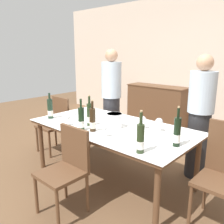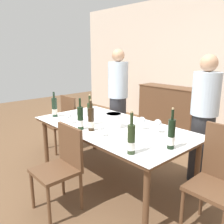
# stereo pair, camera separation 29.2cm
# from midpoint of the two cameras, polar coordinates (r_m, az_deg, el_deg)

# --- Properties ---
(ground_plane) EXTENTS (12.00, 12.00, 0.00)m
(ground_plane) POSITION_cam_midpoint_polar(r_m,az_deg,el_deg) (3.28, -2.64, -15.65)
(ground_plane) COLOR brown
(back_wall) EXTENTS (8.00, 0.10, 2.80)m
(back_wall) POSITION_cam_midpoint_polar(r_m,az_deg,el_deg) (5.20, 19.54, 10.83)
(back_wall) COLOR beige
(back_wall) RESTS_ON ground_plane
(sideboard_cabinet) EXTENTS (1.39, 0.46, 0.91)m
(sideboard_cabinet) POSITION_cam_midpoint_polar(r_m,az_deg,el_deg) (5.47, 9.20, 1.55)
(sideboard_cabinet) COLOR brown
(sideboard_cabinet) RESTS_ON ground_plane
(dining_table) EXTENTS (2.09, 1.09, 0.73)m
(dining_table) POSITION_cam_midpoint_polar(r_m,az_deg,el_deg) (3.01, -2.79, -4.41)
(dining_table) COLOR brown
(dining_table) RESTS_ON ground_plane
(ice_bucket) EXTENTS (0.19, 0.19, 0.18)m
(ice_bucket) POSITION_cam_midpoint_polar(r_m,az_deg,el_deg) (2.89, -2.33, -2.01)
(ice_bucket) COLOR white
(ice_bucket) RESTS_ON dining_table
(wine_bottle_0) EXTENTS (0.07, 0.07, 0.38)m
(wine_bottle_0) POSITION_cam_midpoint_polar(r_m,az_deg,el_deg) (2.83, -10.34, -1.85)
(wine_bottle_0) COLOR black
(wine_bottle_0) RESTS_ON dining_table
(wine_bottle_1) EXTENTS (0.08, 0.08, 0.36)m
(wine_bottle_1) POSITION_cam_midpoint_polar(r_m,az_deg,el_deg) (3.44, -17.03, 0.61)
(wine_bottle_1) COLOR #1E3323
(wine_bottle_1) RESTS_ON dining_table
(wine_bottle_2) EXTENTS (0.07, 0.07, 0.38)m
(wine_bottle_2) POSITION_cam_midpoint_polar(r_m,az_deg,el_deg) (2.77, -7.70, -2.07)
(wine_bottle_2) COLOR #332314
(wine_bottle_2) RESTS_ON dining_table
(wine_bottle_3) EXTENTS (0.07, 0.07, 0.40)m
(wine_bottle_3) POSITION_cam_midpoint_polar(r_m,az_deg,el_deg) (2.17, 3.02, -6.55)
(wine_bottle_3) COLOR #28381E
(wine_bottle_3) RESTS_ON dining_table
(wine_bottle_4) EXTENTS (0.07, 0.07, 0.40)m
(wine_bottle_4) POSITION_cam_midpoint_polar(r_m,az_deg,el_deg) (2.36, 12.00, -4.96)
(wine_bottle_4) COLOR black
(wine_bottle_4) RESTS_ON dining_table
(wine_bottle_5) EXTENTS (0.07, 0.07, 0.39)m
(wine_bottle_5) POSITION_cam_midpoint_polar(r_m,az_deg,el_deg) (2.99, -8.21, -0.76)
(wine_bottle_5) COLOR #28381E
(wine_bottle_5) RESTS_ON dining_table
(wine_glass_0) EXTENTS (0.08, 0.08, 0.14)m
(wine_glass_0) POSITION_cam_midpoint_polar(r_m,az_deg,el_deg) (3.06, -13.43, -1.40)
(wine_glass_0) COLOR white
(wine_glass_0) RESTS_ON dining_table
(wine_glass_1) EXTENTS (0.09, 0.09, 0.16)m
(wine_glass_1) POSITION_cam_midpoint_polar(r_m,az_deg,el_deg) (2.77, 8.32, -2.46)
(wine_glass_1) COLOR white
(wine_glass_1) RESTS_ON dining_table
(wine_glass_2) EXTENTS (0.07, 0.07, 0.14)m
(wine_glass_2) POSITION_cam_midpoint_polar(r_m,az_deg,el_deg) (2.59, -5.01, -4.08)
(wine_glass_2) COLOR white
(wine_glass_2) RESTS_ON dining_table
(wine_glass_3) EXTENTS (0.07, 0.07, 0.15)m
(wine_glass_3) POSITION_cam_midpoint_polar(r_m,az_deg,el_deg) (3.18, -11.66, -0.61)
(wine_glass_3) COLOR white
(wine_glass_3) RESTS_ON dining_table
(wine_glass_4) EXTENTS (0.09, 0.09, 0.16)m
(wine_glass_4) POSITION_cam_midpoint_polar(r_m,az_deg,el_deg) (2.85, 4.48, -1.96)
(wine_glass_4) COLOR white
(wine_glass_4) RESTS_ON dining_table
(chair_right_end) EXTENTS (0.42, 0.42, 1.00)m
(chair_right_end) POSITION_cam_midpoint_polar(r_m,az_deg,el_deg) (2.46, 22.34, -12.67)
(chair_right_end) COLOR brown
(chair_right_end) RESTS_ON ground_plane
(chair_near_front) EXTENTS (0.42, 0.42, 0.89)m
(chair_near_front) POSITION_cam_midpoint_polar(r_m,az_deg,el_deg) (2.56, -14.06, -12.23)
(chair_near_front) COLOR brown
(chair_near_front) RESTS_ON ground_plane
(chair_left_end) EXTENTS (0.42, 0.42, 0.90)m
(chair_left_end) POSITION_cam_midpoint_polar(r_m,az_deg,el_deg) (4.11, -15.31, -2.05)
(chair_left_end) COLOR brown
(chair_left_end) RESTS_ON ground_plane
(person_host) EXTENTS (0.33, 0.33, 1.69)m
(person_host) POSITION_cam_midpoint_polar(r_m,az_deg,el_deg) (3.99, -2.24, 2.82)
(person_host) COLOR #2D2D33
(person_host) RESTS_ON ground_plane
(person_guest_left) EXTENTS (0.33, 0.33, 1.62)m
(person_guest_left) POSITION_cam_midpoint_polar(r_m,az_deg,el_deg) (3.19, 17.97, -1.49)
(person_guest_left) COLOR #262628
(person_guest_left) RESTS_ON ground_plane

